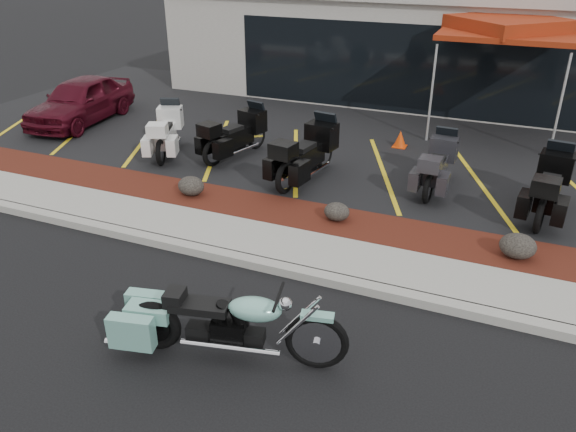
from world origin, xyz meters
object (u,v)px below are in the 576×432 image
at_px(popup_canopy, 508,28).
at_px(parked_car, 81,100).
at_px(hero_cruiser, 317,334).
at_px(traffic_cone, 400,139).
at_px(touring_white, 172,121).

bearing_deg(popup_canopy, parked_car, -155.55).
bearing_deg(parked_car, hero_cruiser, -41.20).
distance_m(hero_cruiser, popup_canopy, 11.17).
bearing_deg(hero_cruiser, popup_canopy, 71.16).
bearing_deg(hero_cruiser, traffic_cone, 83.25).
distance_m(parked_car, traffic_cone, 9.19).
bearing_deg(popup_canopy, hero_cruiser, -90.78).
height_order(touring_white, traffic_cone, touring_white).
bearing_deg(parked_car, touring_white, -15.93).
bearing_deg(traffic_cone, touring_white, -159.22).
relative_size(hero_cruiser, popup_canopy, 0.87).
distance_m(touring_white, popup_canopy, 9.05).
height_order(touring_white, popup_canopy, popup_canopy).
bearing_deg(touring_white, traffic_cone, -91.76).
height_order(hero_cruiser, touring_white, touring_white).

